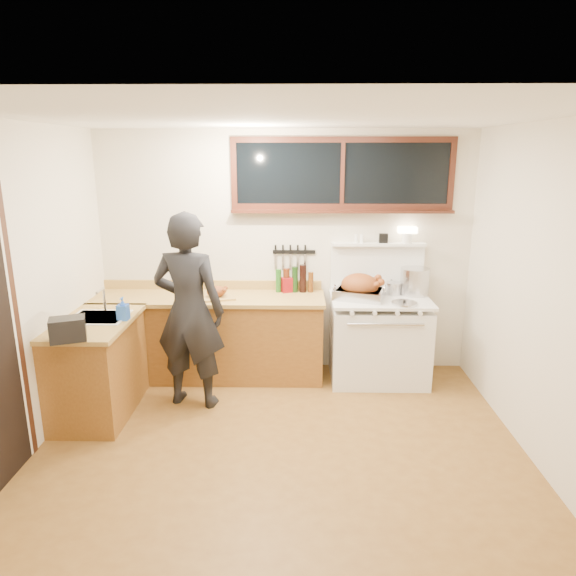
{
  "coord_description": "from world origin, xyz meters",
  "views": [
    {
      "loc": [
        0.13,
        -3.73,
        2.36
      ],
      "look_at": [
        0.05,
        0.85,
        1.15
      ],
      "focal_mm": 32.0,
      "sensor_mm": 36.0,
      "label": 1
    }
  ],
  "objects_px": {
    "cutting_board": "(217,294)",
    "roast_turkey": "(360,288)",
    "vintage_stove": "(379,337)",
    "man": "(189,311)"
  },
  "relations": [
    {
      "from": "cutting_board",
      "to": "roast_turkey",
      "type": "height_order",
      "value": "roast_turkey"
    },
    {
      "from": "cutting_board",
      "to": "vintage_stove",
      "type": "bearing_deg",
      "value": 1.67
    },
    {
      "from": "vintage_stove",
      "to": "man",
      "type": "xyz_separation_m",
      "value": [
        -1.87,
        -0.59,
        0.46
      ]
    },
    {
      "from": "vintage_stove",
      "to": "cutting_board",
      "type": "xyz_separation_m",
      "value": [
        -1.7,
        -0.05,
        0.48
      ]
    },
    {
      "from": "vintage_stove",
      "to": "roast_turkey",
      "type": "relative_size",
      "value": 2.73
    },
    {
      "from": "man",
      "to": "roast_turkey",
      "type": "distance_m",
      "value": 1.75
    },
    {
      "from": "vintage_stove",
      "to": "roast_turkey",
      "type": "bearing_deg",
      "value": -175.32
    },
    {
      "from": "cutting_board",
      "to": "man",
      "type": "bearing_deg",
      "value": -107.92
    },
    {
      "from": "vintage_stove",
      "to": "cutting_board",
      "type": "height_order",
      "value": "vintage_stove"
    },
    {
      "from": "vintage_stove",
      "to": "man",
      "type": "relative_size",
      "value": 0.86
    }
  ]
}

